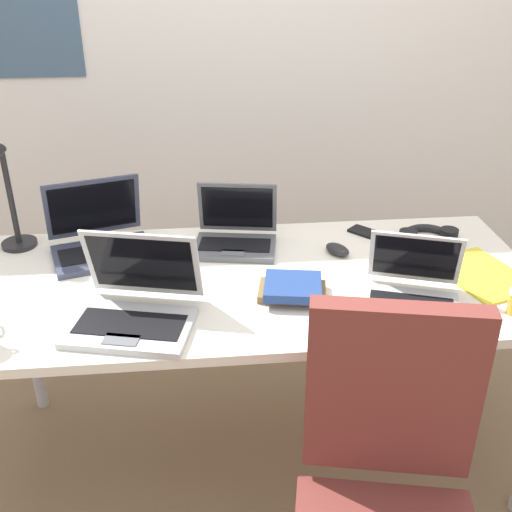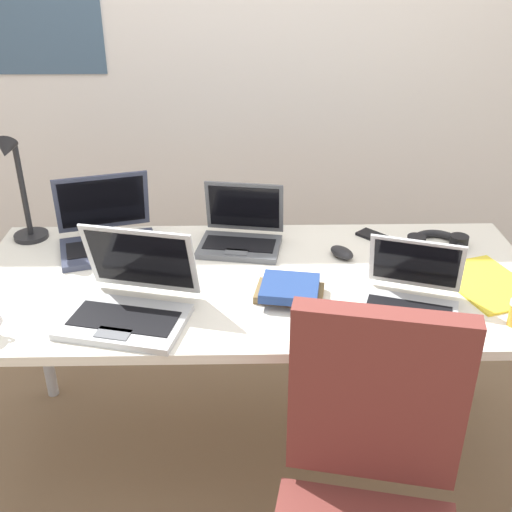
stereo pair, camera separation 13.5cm
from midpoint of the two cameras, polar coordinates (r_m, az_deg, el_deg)
name	(u,v)px [view 1 (the left image)]	position (r m, az deg, el deg)	size (l,w,h in m)	color
ground_plane	(256,451)	(2.43, -1.66, -17.42)	(12.00, 12.00, 0.00)	#7A6047
wall_back	(231,40)	(2.85, -3.77, 19.13)	(6.00, 0.13, 2.60)	silver
desk	(256,294)	(2.00, -1.93, -3.50)	(1.80, 0.80, 0.74)	silver
desk_lamp	(7,197)	(2.25, -23.42, 4.95)	(0.12, 0.18, 0.40)	black
laptop_mid_desk	(236,235)	(2.16, -3.66, 1.92)	(0.31, 0.27, 0.21)	#515459
laptop_far_corner	(100,239)	(2.20, -15.78, 1.46)	(0.39, 0.36, 0.24)	#33384C
laptop_near_mouse	(412,291)	(1.87, 12.11, -3.19)	(0.34, 0.32, 0.20)	#B7BABC
laptop_center	(134,307)	(1.79, -13.21, -4.60)	(0.40, 0.37, 0.24)	#B7BABC
computer_mouse	(337,249)	(2.13, 5.66, 0.57)	(0.06, 0.10, 0.03)	black
cell_phone	(368,233)	(2.28, 8.52, 2.07)	(0.06, 0.14, 0.01)	black
headphones	(428,236)	(2.28, 13.86, 1.73)	(0.21, 0.18, 0.04)	black
book_stack	(293,289)	(1.87, 1.30, -3.07)	(0.22, 0.19, 0.05)	brown
paper_folder_by_keyboard	(482,275)	(2.09, 18.23, -1.65)	(0.23, 0.31, 0.01)	gold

